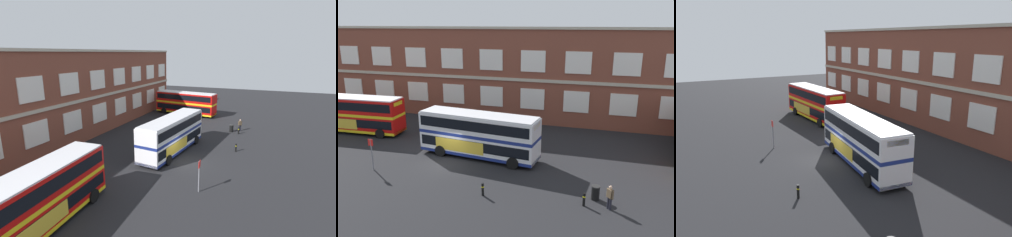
% 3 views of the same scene
% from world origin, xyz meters
% --- Properties ---
extents(ground_plane, '(120.00, 120.00, 0.00)m').
position_xyz_m(ground_plane, '(0.00, 2.00, 0.00)').
color(ground_plane, black).
extents(brick_terminal_building, '(56.49, 8.19, 11.41)m').
position_xyz_m(brick_terminal_building, '(-0.49, 17.98, 5.56)').
color(brick_terminal_building, brown).
rests_on(brick_terminal_building, ground).
extents(double_decker_near, '(11.13, 3.36, 4.07)m').
position_xyz_m(double_decker_near, '(-13.45, 5.12, 2.15)').
color(double_decker_near, red).
rests_on(double_decker_near, ground).
extents(double_decker_middle, '(11.21, 3.73, 4.07)m').
position_xyz_m(double_decker_middle, '(2.36, 2.41, 2.15)').
color(double_decker_middle, silver).
rests_on(double_decker_middle, ground).
extents(bus_stand_flag, '(0.44, 0.10, 2.70)m').
position_xyz_m(bus_stand_flag, '(-5.03, -2.84, 1.64)').
color(bus_stand_flag, slate).
rests_on(bus_stand_flag, ground).
extents(safety_bollard_east, '(0.19, 0.19, 0.95)m').
position_xyz_m(safety_bollard_east, '(5.28, -4.23, 0.49)').
color(safety_bollard_east, black).
rests_on(safety_bollard_east, ground).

